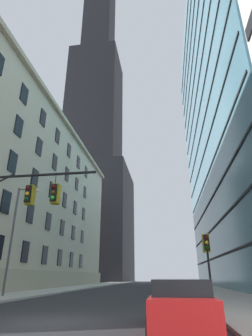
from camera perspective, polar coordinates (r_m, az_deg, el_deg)
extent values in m
cube|color=#28282B|center=(11.34, -15.84, -29.26)|extent=(102.00, 160.00, 0.10)
cube|color=#BCAF93|center=(41.28, -24.33, -4.40)|extent=(13.57, 57.43, 25.17)
cube|color=tan|center=(42.98, -13.71, 11.06)|extent=(0.70, 57.43, 0.60)
cube|color=tan|center=(36.39, -17.37, -21.68)|extent=(0.50, 57.43, 2.20)
cube|color=black|center=(32.30, -20.55, -16.22)|extent=(0.14, 1.40, 2.20)
cube|color=black|center=(36.77, -16.80, -17.19)|extent=(0.14, 1.40, 2.20)
cube|color=black|center=(41.36, -13.84, -17.90)|extent=(0.14, 1.40, 2.20)
cube|color=black|center=(46.04, -11.46, -18.43)|extent=(0.14, 1.40, 2.20)
cube|color=black|center=(50.78, -9.52, -18.84)|extent=(0.14, 1.40, 2.20)
cube|color=black|center=(28.68, -24.07, -6.57)|extent=(0.14, 1.40, 2.20)
cube|color=black|center=(32.89, -19.58, -8.96)|extent=(0.14, 1.40, 2.20)
cube|color=black|center=(37.29, -16.09, -10.77)|extent=(0.14, 1.40, 2.20)
cube|color=black|center=(41.82, -13.32, -12.16)|extent=(0.14, 1.40, 2.20)
cube|color=black|center=(46.45, -11.07, -13.26)|extent=(0.14, 1.40, 2.20)
cube|color=black|center=(51.15, -9.22, -14.14)|extent=(0.14, 1.40, 2.20)
cube|color=black|center=(29.94, -22.84, 1.18)|extent=(0.14, 1.40, 2.20)
cube|color=black|center=(33.99, -18.69, -2.07)|extent=(0.14, 1.40, 2.20)
cube|color=black|center=(38.26, -15.44, -4.60)|extent=(0.14, 1.40, 2.20)
cube|color=black|center=(42.69, -12.83, -6.61)|extent=(0.14, 1.40, 2.20)
cube|color=black|center=(47.24, -10.70, -8.23)|extent=(0.14, 1.40, 2.20)
cube|color=black|center=(51.87, -8.94, -9.55)|extent=(0.14, 1.40, 2.20)
cube|color=black|center=(31.70, -21.73, 8.19)|extent=(0.14, 1.40, 2.20)
cube|color=black|center=(35.55, -17.88, 4.31)|extent=(0.14, 1.40, 2.20)
cube|color=black|center=(39.66, -14.83, 1.19)|extent=(0.14, 1.40, 2.20)
cube|color=black|center=(43.95, -12.37, -1.33)|extent=(0.14, 1.40, 2.20)
cube|color=black|center=(48.38, -10.36, -3.39)|extent=(0.14, 1.40, 2.20)
cube|color=black|center=(52.91, -8.67, -5.10)|extent=(0.14, 1.40, 2.20)
cube|color=black|center=(33.90, -20.72, 14.37)|extent=(0.14, 1.40, 2.20)
cube|color=black|center=(37.52, -17.14, 10.08)|extent=(0.14, 1.40, 2.20)
cube|color=black|center=(41.43, -14.28, 6.55)|extent=(0.14, 1.40, 2.20)
cube|color=black|center=(45.56, -11.95, 3.62)|extent=(0.14, 1.40, 2.20)
cube|color=black|center=(49.84, -10.03, 1.19)|extent=(0.14, 1.40, 2.20)
cube|color=black|center=(54.25, -8.42, -0.85)|extent=(0.14, 1.40, 2.20)
cube|color=black|center=(93.30, -7.75, -11.53)|extent=(27.13, 27.13, 36.01)
cube|color=black|center=(110.06, -6.57, 11.72)|extent=(18.99, 18.99, 52.38)
cube|color=black|center=(150.78, -5.46, 30.72)|extent=(12.21, 12.21, 65.48)
cube|color=teal|center=(52.17, 23.82, 10.70)|extent=(15.78, 51.27, 56.03)
cube|color=black|center=(43.11, 18.24, -17.60)|extent=(0.12, 50.27, 0.24)
cube|color=black|center=(43.52, 17.61, -12.37)|extent=(0.12, 50.27, 0.24)
cube|color=black|center=(44.29, 17.03, -7.28)|extent=(0.12, 50.27, 0.24)
cube|color=black|center=(45.40, 16.47, -2.40)|extent=(0.12, 50.27, 0.24)
cube|color=black|center=(46.83, 15.96, 2.22)|extent=(0.12, 50.27, 0.24)
cube|color=black|center=(48.54, 15.47, 6.54)|extent=(0.12, 50.27, 0.24)
cube|color=black|center=(50.52, 15.01, 10.53)|extent=(0.12, 50.27, 0.24)
cube|color=black|center=(52.72, 14.58, 14.22)|extent=(0.12, 50.27, 0.24)
cube|color=black|center=(55.13, 14.17, 17.59)|extent=(0.12, 50.27, 0.24)
cube|color=black|center=(57.71, 13.78, 20.67)|extent=(0.12, 50.27, 0.24)
cube|color=black|center=(60.45, 13.41, 23.48)|extent=(0.12, 50.27, 0.24)
cube|color=black|center=(63.33, 13.07, 26.03)|extent=(0.12, 50.27, 0.24)
cube|color=black|center=(66.32, 12.73, 28.36)|extent=(0.12, 50.27, 0.24)
cylinder|color=black|center=(15.44, -20.20, -1.54)|extent=(7.62, 0.14, 0.14)
cylinder|color=black|center=(15.23, -19.50, -2.55)|extent=(0.04, 0.04, 0.60)
cube|color=black|center=(15.01, -19.86, -5.25)|extent=(0.30, 0.30, 0.90)
cube|color=olive|center=(15.16, -19.57, -5.44)|extent=(0.40, 0.40, 1.04)
sphere|color=#450808|center=(14.95, -20.00, -4.05)|extent=(0.20, 0.20, 0.20)
sphere|color=yellow|center=(14.88, -20.14, -5.07)|extent=(0.20, 0.20, 0.20)
sphere|color=#083D10|center=(14.81, -20.28, -6.11)|extent=(0.20, 0.20, 0.20)
cylinder|color=black|center=(14.64, -14.64, -2.36)|extent=(0.04, 0.04, 0.60)
cube|color=black|center=(14.41, -14.92, -5.17)|extent=(0.30, 0.30, 0.90)
cube|color=olive|center=(14.56, -14.67, -5.36)|extent=(0.40, 0.40, 1.04)
sphere|color=#450808|center=(14.35, -15.06, -3.91)|extent=(0.20, 0.20, 0.20)
sphere|color=#4B3A08|center=(14.27, -15.17, -4.98)|extent=(0.20, 0.20, 0.20)
sphere|color=green|center=(14.20, -15.28, -6.06)|extent=(0.20, 0.20, 0.20)
cylinder|color=black|center=(17.28, 17.15, -19.41)|extent=(0.12, 0.12, 3.74)
cube|color=black|center=(17.37, 16.63, -14.92)|extent=(0.30, 0.30, 0.90)
cube|color=olive|center=(17.54, 16.56, -14.99)|extent=(0.40, 0.40, 1.04)
sphere|color=#450808|center=(17.25, 16.60, -13.94)|extent=(0.20, 0.20, 0.20)
sphere|color=yellow|center=(17.21, 16.70, -14.86)|extent=(0.20, 0.20, 0.20)
sphere|color=#083D10|center=(17.19, 16.80, -15.78)|extent=(0.20, 0.20, 0.20)
cylinder|color=#47474C|center=(24.88, -23.05, -13.47)|extent=(0.18, 0.18, 8.63)
cylinder|color=#47474C|center=(25.30, -20.04, -4.27)|extent=(1.67, 0.10, 0.10)
ellipsoid|color=#EFE5C6|center=(24.89, -18.37, -4.45)|extent=(0.56, 0.32, 0.24)
cube|color=maroon|center=(9.49, 11.57, -27.11)|extent=(1.78, 4.54, 0.79)
cube|color=black|center=(9.22, 11.32, -23.48)|extent=(1.62, 2.45, 0.47)
cylinder|color=black|center=(11.14, 6.43, -28.08)|extent=(0.22, 0.64, 0.64)
cylinder|color=black|center=(11.19, 16.16, -27.41)|extent=(0.22, 0.64, 0.64)
cylinder|color=black|center=(7.93, 5.25, -30.68)|extent=(0.22, 0.64, 0.64)
cylinder|color=black|center=(8.00, 19.22, -29.64)|extent=(0.22, 0.64, 0.64)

